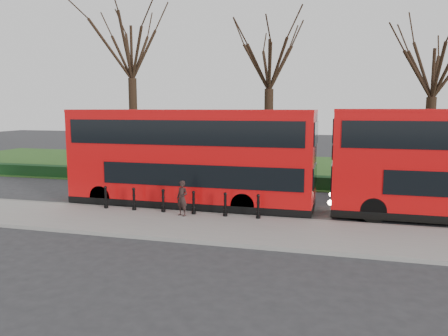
% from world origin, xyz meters
% --- Properties ---
extents(ground, '(120.00, 120.00, 0.00)m').
position_xyz_m(ground, '(0.00, 0.00, 0.00)').
color(ground, '#28282B').
rests_on(ground, ground).
extents(pavement, '(60.00, 4.00, 0.15)m').
position_xyz_m(pavement, '(0.00, -3.00, 0.07)').
color(pavement, gray).
rests_on(pavement, ground).
extents(kerb, '(60.00, 0.25, 0.16)m').
position_xyz_m(kerb, '(0.00, -1.00, 0.07)').
color(kerb, slate).
rests_on(kerb, ground).
extents(grass_verge, '(60.00, 18.00, 0.06)m').
position_xyz_m(grass_verge, '(0.00, 15.00, 0.03)').
color(grass_verge, '#2A501A').
rests_on(grass_verge, ground).
extents(hedge, '(60.00, 0.90, 0.80)m').
position_xyz_m(hedge, '(0.00, 6.80, 0.40)').
color(hedge, black).
rests_on(hedge, ground).
extents(yellow_line_outer, '(60.00, 0.10, 0.01)m').
position_xyz_m(yellow_line_outer, '(0.00, -0.70, 0.01)').
color(yellow_line_outer, yellow).
rests_on(yellow_line_outer, ground).
extents(yellow_line_inner, '(60.00, 0.10, 0.01)m').
position_xyz_m(yellow_line_inner, '(0.00, -0.50, 0.01)').
color(yellow_line_inner, yellow).
rests_on(yellow_line_inner, ground).
extents(tree_left, '(8.08, 8.08, 12.62)m').
position_xyz_m(tree_left, '(-8.00, 10.00, 9.18)').
color(tree_left, black).
rests_on(tree_left, ground).
extents(tree_mid, '(7.07, 7.07, 11.05)m').
position_xyz_m(tree_mid, '(2.00, 10.00, 8.03)').
color(tree_mid, black).
rests_on(tree_mid, ground).
extents(tree_right, '(6.37, 6.37, 9.96)m').
position_xyz_m(tree_right, '(12.00, 10.00, 7.23)').
color(tree_right, black).
rests_on(tree_right, ground).
extents(bollard_row, '(7.42, 0.15, 1.00)m').
position_xyz_m(bollard_row, '(-0.15, -1.35, 0.65)').
color(bollard_row, black).
rests_on(bollard_row, pavement).
extents(bus_lead, '(11.91, 2.73, 4.74)m').
position_xyz_m(bus_lead, '(-0.25, 0.53, 2.39)').
color(bus_lead, '#BC0A0B').
rests_on(bus_lead, ground).
extents(pedestrian, '(0.66, 0.55, 1.55)m').
position_xyz_m(pedestrian, '(0.20, -1.76, 0.92)').
color(pedestrian, black).
rests_on(pedestrian, pavement).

